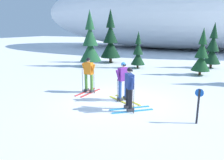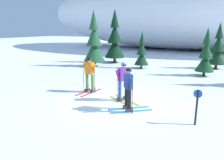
# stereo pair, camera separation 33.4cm
# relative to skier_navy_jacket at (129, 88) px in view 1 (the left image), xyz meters

# --- Properties ---
(ground_plane) EXTENTS (120.00, 120.00, 0.00)m
(ground_plane) POSITION_rel_skier_navy_jacket_xyz_m (-0.66, 0.75, -0.93)
(ground_plane) COLOR white
(skier_navy_jacket) EXTENTS (1.60, 1.46, 1.75)m
(skier_navy_jacket) POSITION_rel_skier_navy_jacket_xyz_m (0.00, 0.00, 0.00)
(skier_navy_jacket) COLOR #2893CC
(skier_navy_jacket) RESTS_ON ground
(skier_orange_jacket) EXTENTS (0.82, 1.67, 1.80)m
(skier_orange_jacket) POSITION_rel_skier_navy_jacket_xyz_m (-2.76, 1.44, 0.03)
(skier_orange_jacket) COLOR red
(skier_orange_jacket) RESTS_ON ground
(skier_purple_jacket) EXTENTS (1.77, 1.28, 1.77)m
(skier_purple_jacket) POSITION_rel_skier_navy_jacket_xyz_m (-0.68, 1.01, 0.00)
(skier_purple_jacket) COLOR gold
(skier_purple_jacket) RESTS_ON ground
(pine_tree_far_left) EXTENTS (1.82, 1.82, 4.70)m
(pine_tree_far_left) POSITION_rel_skier_navy_jacket_xyz_m (-6.64, 8.08, 1.04)
(pine_tree_far_left) COLOR #47301E
(pine_tree_far_left) RESTS_ON ground
(pine_tree_left) EXTENTS (1.91, 1.91, 4.94)m
(pine_tree_left) POSITION_rel_skier_navy_jacket_xyz_m (-6.05, 10.77, 1.14)
(pine_tree_left) COLOR #47301E
(pine_tree_left) RESTS_ON ground
(pine_tree_center_left) EXTENTS (1.16, 1.16, 2.99)m
(pine_tree_center_left) POSITION_rel_skier_navy_jacket_xyz_m (-2.73, 9.03, 0.32)
(pine_tree_center_left) COLOR #47301E
(pine_tree_center_left) RESTS_ON ground
(pine_tree_center_right) EXTENTS (1.26, 1.26, 3.27)m
(pine_tree_center_right) POSITION_rel_skier_navy_jacket_xyz_m (2.09, 8.33, 0.44)
(pine_tree_center_right) COLOR #47301E
(pine_tree_center_right) RESTS_ON ground
(pine_tree_right) EXTENTS (1.42, 1.42, 3.68)m
(pine_tree_right) POSITION_rel_skier_navy_jacket_xyz_m (2.70, 11.75, 0.61)
(pine_tree_right) COLOR #47301E
(pine_tree_right) RESTS_ON ground
(snow_ridge_background) EXTENTS (45.22, 21.37, 11.49)m
(snow_ridge_background) POSITION_rel_skier_navy_jacket_xyz_m (-3.42, 27.88, 4.82)
(snow_ridge_background) COLOR white
(snow_ridge_background) RESTS_ON ground
(trail_marker_post) EXTENTS (0.28, 0.07, 1.25)m
(trail_marker_post) POSITION_rel_skier_navy_jacket_xyz_m (2.55, -0.14, -0.21)
(trail_marker_post) COLOR black
(trail_marker_post) RESTS_ON ground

